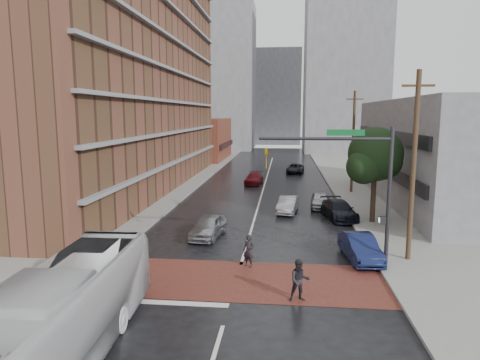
% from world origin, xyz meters
% --- Properties ---
extents(ground, '(160.00, 160.00, 0.00)m').
position_xyz_m(ground, '(0.00, 0.00, 0.00)').
color(ground, black).
rests_on(ground, ground).
extents(crosswalk, '(14.00, 5.00, 0.02)m').
position_xyz_m(crosswalk, '(0.00, 0.50, 0.01)').
color(crosswalk, brown).
rests_on(crosswalk, ground).
extents(sidewalk_west, '(9.00, 90.00, 0.15)m').
position_xyz_m(sidewalk_west, '(-11.50, 25.00, 0.07)').
color(sidewalk_west, gray).
rests_on(sidewalk_west, ground).
extents(sidewalk_east, '(9.00, 90.00, 0.15)m').
position_xyz_m(sidewalk_east, '(11.50, 25.00, 0.07)').
color(sidewalk_east, gray).
rests_on(sidewalk_east, ground).
extents(apartment_block, '(10.00, 44.00, 28.00)m').
position_xyz_m(apartment_block, '(-14.00, 24.00, 14.00)').
color(apartment_block, brown).
rests_on(apartment_block, ground).
extents(storefront_west, '(8.00, 16.00, 7.00)m').
position_xyz_m(storefront_west, '(-12.00, 54.00, 3.50)').
color(storefront_west, brown).
rests_on(storefront_west, ground).
extents(building_east, '(11.00, 26.00, 9.00)m').
position_xyz_m(building_east, '(16.50, 20.00, 4.50)').
color(building_east, gray).
rests_on(building_east, ground).
extents(distant_tower_west, '(18.00, 16.00, 32.00)m').
position_xyz_m(distant_tower_west, '(-14.00, 78.00, 16.00)').
color(distant_tower_west, gray).
rests_on(distant_tower_west, ground).
extents(distant_tower_east, '(16.00, 14.00, 36.00)m').
position_xyz_m(distant_tower_east, '(14.00, 72.00, 18.00)').
color(distant_tower_east, gray).
rests_on(distant_tower_east, ground).
extents(distant_tower_center, '(12.00, 10.00, 24.00)m').
position_xyz_m(distant_tower_center, '(0.00, 95.00, 12.00)').
color(distant_tower_center, gray).
rests_on(distant_tower_center, ground).
extents(street_tree, '(4.20, 4.10, 6.90)m').
position_xyz_m(street_tree, '(8.52, 12.03, 4.73)').
color(street_tree, '#332319').
rests_on(street_tree, ground).
extents(signal_mast, '(6.50, 0.30, 7.20)m').
position_xyz_m(signal_mast, '(5.85, 2.50, 4.73)').
color(signal_mast, '#2D2D33').
rests_on(signal_mast, ground).
extents(utility_pole_near, '(1.60, 0.26, 10.00)m').
position_xyz_m(utility_pole_near, '(8.80, 4.00, 5.14)').
color(utility_pole_near, '#473321').
rests_on(utility_pole_near, ground).
extents(utility_pole_far, '(1.60, 0.26, 10.00)m').
position_xyz_m(utility_pole_far, '(8.80, 24.00, 5.14)').
color(utility_pole_far, '#473321').
rests_on(utility_pole_far, ground).
extents(transit_bus, '(3.04, 11.22, 3.10)m').
position_xyz_m(transit_bus, '(-4.66, -7.03, 1.55)').
color(transit_bus, '#BDBDBF').
rests_on(transit_bus, ground).
extents(pedestrian_a, '(0.73, 0.62, 1.69)m').
position_xyz_m(pedestrian_a, '(0.43, 2.28, 0.85)').
color(pedestrian_a, black).
rests_on(pedestrian_a, ground).
extents(pedestrian_b, '(0.97, 0.81, 1.80)m').
position_xyz_m(pedestrian_b, '(2.89, -1.50, 0.90)').
color(pedestrian_b, black).
rests_on(pedestrian_b, ground).
extents(car_travel_a, '(2.17, 4.30, 1.41)m').
position_xyz_m(car_travel_a, '(-2.60, 7.38, 0.70)').
color(car_travel_a, '#9FA1A6').
rests_on(car_travel_a, ground).
extents(car_travel_b, '(1.91, 4.08, 1.29)m').
position_xyz_m(car_travel_b, '(2.49, 14.83, 0.65)').
color(car_travel_b, '#B5B8BE').
rests_on(car_travel_b, ground).
extents(car_travel_c, '(2.11, 4.42, 1.24)m').
position_xyz_m(car_travel_c, '(-1.21, 28.65, 0.62)').
color(car_travel_c, maroon).
rests_on(car_travel_c, ground).
extents(suv_travel, '(2.61, 4.65, 1.23)m').
position_xyz_m(suv_travel, '(3.59, 38.20, 0.61)').
color(suv_travel, black).
rests_on(suv_travel, ground).
extents(car_parked_near, '(1.97, 4.35, 1.39)m').
position_xyz_m(car_parked_near, '(6.30, 4.00, 0.69)').
color(car_parked_near, '#141C47').
rests_on(car_parked_near, ground).
extents(car_parked_mid, '(2.75, 4.95, 1.36)m').
position_xyz_m(car_parked_mid, '(6.30, 13.21, 0.68)').
color(car_parked_mid, black).
rests_on(car_parked_mid, ground).
extents(car_parked_far, '(1.77, 3.98, 1.33)m').
position_xyz_m(car_parked_far, '(5.20, 16.97, 0.66)').
color(car_parked_far, '#A5A7AD').
rests_on(car_parked_far, ground).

